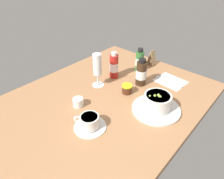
{
  "coord_description": "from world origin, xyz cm",
  "views": [
    {
      "loc": [
        -58.08,
        -56.38,
        61.17
      ],
      "look_at": [
        0.32,
        -4.25,
        7.33
      ],
      "focal_mm": 32.11,
      "sensor_mm": 36.0,
      "label": 1
    }
  ],
  "objects_px": {
    "cutlery_setting": "(170,81)",
    "sauce_bottle_green": "(140,61)",
    "porridge_bowl": "(157,104)",
    "wine_glass": "(97,66)",
    "jam_jar": "(127,89)",
    "sauce_bottle_red": "(114,66)",
    "creamer_jug": "(78,102)",
    "coffee_cup": "(90,122)",
    "menu_card": "(152,58)",
    "sauce_bottle_brown": "(141,73)"
  },
  "relations": [
    {
      "from": "creamer_jug",
      "to": "jam_jar",
      "type": "height_order",
      "value": "same"
    },
    {
      "from": "porridge_bowl",
      "to": "jam_jar",
      "type": "height_order",
      "value": "porridge_bowl"
    },
    {
      "from": "creamer_jug",
      "to": "sauce_bottle_green",
      "type": "xyz_separation_m",
      "value": [
        0.48,
        -0.01,
        0.04
      ]
    },
    {
      "from": "cutlery_setting",
      "to": "sauce_bottle_green",
      "type": "bearing_deg",
      "value": 94.04
    },
    {
      "from": "coffee_cup",
      "to": "creamer_jug",
      "type": "relative_size",
      "value": 2.23
    },
    {
      "from": "coffee_cup",
      "to": "menu_card",
      "type": "bearing_deg",
      "value": 10.16
    },
    {
      "from": "creamer_jug",
      "to": "menu_card",
      "type": "distance_m",
      "value": 0.6
    },
    {
      "from": "porridge_bowl",
      "to": "sauce_bottle_red",
      "type": "relative_size",
      "value": 1.44
    },
    {
      "from": "coffee_cup",
      "to": "wine_glass",
      "type": "height_order",
      "value": "wine_glass"
    },
    {
      "from": "coffee_cup",
      "to": "sauce_bottle_brown",
      "type": "height_order",
      "value": "sauce_bottle_brown"
    },
    {
      "from": "wine_glass",
      "to": "coffee_cup",
      "type": "bearing_deg",
      "value": -141.15
    },
    {
      "from": "jam_jar",
      "to": "sauce_bottle_red",
      "type": "distance_m",
      "value": 0.18
    },
    {
      "from": "jam_jar",
      "to": "menu_card",
      "type": "relative_size",
      "value": 0.54
    },
    {
      "from": "porridge_bowl",
      "to": "menu_card",
      "type": "relative_size",
      "value": 2.23
    },
    {
      "from": "cutlery_setting",
      "to": "sauce_bottle_red",
      "type": "distance_m",
      "value": 0.33
    },
    {
      "from": "cutlery_setting",
      "to": "jam_jar",
      "type": "xyz_separation_m",
      "value": [
        -0.26,
        0.11,
        0.02
      ]
    },
    {
      "from": "porridge_bowl",
      "to": "wine_glass",
      "type": "xyz_separation_m",
      "value": [
        -0.03,
        0.35,
        0.08
      ]
    },
    {
      "from": "coffee_cup",
      "to": "sauce_bottle_red",
      "type": "bearing_deg",
      "value": 27.53
    },
    {
      "from": "wine_glass",
      "to": "jam_jar",
      "type": "relative_size",
      "value": 3.44
    },
    {
      "from": "cutlery_setting",
      "to": "creamer_jug",
      "type": "distance_m",
      "value": 0.54
    },
    {
      "from": "coffee_cup",
      "to": "sauce_bottle_green",
      "type": "height_order",
      "value": "sauce_bottle_green"
    },
    {
      "from": "wine_glass",
      "to": "jam_jar",
      "type": "bearing_deg",
      "value": -73.86
    },
    {
      "from": "wine_glass",
      "to": "sauce_bottle_brown",
      "type": "bearing_deg",
      "value": -45.78
    },
    {
      "from": "porridge_bowl",
      "to": "jam_jar",
      "type": "relative_size",
      "value": 4.15
    },
    {
      "from": "wine_glass",
      "to": "sauce_bottle_brown",
      "type": "xyz_separation_m",
      "value": [
        0.16,
        -0.17,
        -0.05
      ]
    },
    {
      "from": "wine_glass",
      "to": "jam_jar",
      "type": "height_order",
      "value": "wine_glass"
    },
    {
      "from": "cutlery_setting",
      "to": "sauce_bottle_red",
      "type": "height_order",
      "value": "sauce_bottle_red"
    },
    {
      "from": "coffee_cup",
      "to": "jam_jar",
      "type": "height_order",
      "value": "coffee_cup"
    },
    {
      "from": "cutlery_setting",
      "to": "menu_card",
      "type": "xyz_separation_m",
      "value": [
        0.1,
        0.19,
        0.05
      ]
    },
    {
      "from": "porridge_bowl",
      "to": "sauce_bottle_green",
      "type": "bearing_deg",
      "value": 47.34
    },
    {
      "from": "jam_jar",
      "to": "creamer_jug",
      "type": "bearing_deg",
      "value": 156.11
    },
    {
      "from": "coffee_cup",
      "to": "menu_card",
      "type": "distance_m",
      "value": 0.67
    },
    {
      "from": "sauce_bottle_green",
      "to": "jam_jar",
      "type": "bearing_deg",
      "value": -158.5
    },
    {
      "from": "jam_jar",
      "to": "cutlery_setting",
      "type": "bearing_deg",
      "value": -23.73
    },
    {
      "from": "coffee_cup",
      "to": "menu_card",
      "type": "height_order",
      "value": "menu_card"
    },
    {
      "from": "coffee_cup",
      "to": "creamer_jug",
      "type": "distance_m",
      "value": 0.16
    },
    {
      "from": "porridge_bowl",
      "to": "sauce_bottle_green",
      "type": "xyz_separation_m",
      "value": [
        0.26,
        0.28,
        0.03
      ]
    },
    {
      "from": "sauce_bottle_brown",
      "to": "cutlery_setting",
      "type": "bearing_deg",
      "value": -38.02
    },
    {
      "from": "coffee_cup",
      "to": "sauce_bottle_green",
      "type": "bearing_deg",
      "value": 13.89
    },
    {
      "from": "jam_jar",
      "to": "sauce_bottle_red",
      "type": "bearing_deg",
      "value": 63.99
    },
    {
      "from": "porridge_bowl",
      "to": "creamer_jug",
      "type": "xyz_separation_m",
      "value": [
        -0.22,
        0.3,
        -0.02
      ]
    },
    {
      "from": "porridge_bowl",
      "to": "coffee_cup",
      "type": "relative_size",
      "value": 1.63
    },
    {
      "from": "creamer_jug",
      "to": "sauce_bottle_green",
      "type": "distance_m",
      "value": 0.48
    },
    {
      "from": "sauce_bottle_brown",
      "to": "menu_card",
      "type": "bearing_deg",
      "value": 19.0
    },
    {
      "from": "sauce_bottle_green",
      "to": "coffee_cup",
      "type": "bearing_deg",
      "value": -166.11
    },
    {
      "from": "creamer_jug",
      "to": "porridge_bowl",
      "type": "bearing_deg",
      "value": -53.4
    },
    {
      "from": "coffee_cup",
      "to": "sauce_bottle_red",
      "type": "xyz_separation_m",
      "value": [
        0.38,
        0.2,
        0.04
      ]
    },
    {
      "from": "coffee_cup",
      "to": "wine_glass",
      "type": "relative_size",
      "value": 0.74
    },
    {
      "from": "jam_jar",
      "to": "sauce_bottle_brown",
      "type": "bearing_deg",
      "value": -1.79
    },
    {
      "from": "cutlery_setting",
      "to": "sauce_bottle_red",
      "type": "xyz_separation_m",
      "value": [
        -0.18,
        0.27,
        0.07
      ]
    }
  ]
}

